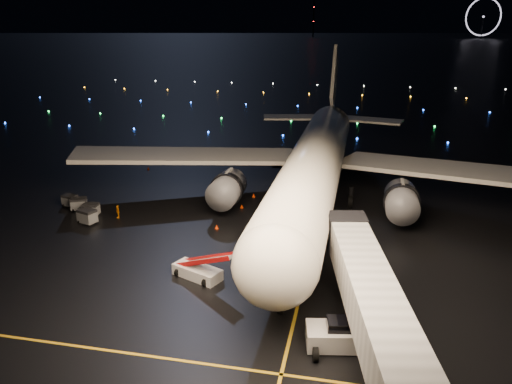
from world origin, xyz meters
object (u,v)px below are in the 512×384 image
at_px(airliner, 319,130).
at_px(baggage_cart_3, 79,204).
at_px(pushback_tug, 339,333).
at_px(baggage_cart_0, 87,217).
at_px(crew_c, 118,212).
at_px(baggage_cart_1, 91,210).
at_px(belt_loader, 197,261).
at_px(baggage_cart_2, 70,201).

relative_size(airliner, baggage_cart_3, 34.92).
bearing_deg(pushback_tug, baggage_cart_0, 139.38).
relative_size(pushback_tug, crew_c, 2.86).
distance_m(airliner, baggage_cart_1, 29.76).
distance_m(pushback_tug, baggage_cart_0, 34.35).
distance_m(airliner, pushback_tug, 32.96).
relative_size(airliner, baggage_cart_0, 32.29).
bearing_deg(baggage_cart_1, crew_c, -4.51).
xyz_separation_m(airliner, crew_c, (-22.46, -11.89, -8.41)).
height_order(baggage_cart_0, baggage_cart_3, baggage_cart_0).
height_order(airliner, baggage_cart_3, airliner).
height_order(pushback_tug, crew_c, pushback_tug).
xyz_separation_m(baggage_cart_1, baggage_cart_3, (-2.38, 1.31, 0.03)).
relative_size(airliner, pushback_tug, 14.18).
bearing_deg(belt_loader, crew_c, 162.24).
xyz_separation_m(baggage_cart_2, baggage_cart_3, (1.85, -1.04, 0.04)).
bearing_deg(baggage_cart_0, baggage_cart_2, 156.15).
xyz_separation_m(pushback_tug, baggage_cart_0, (-29.62, 17.40, -0.24)).
xyz_separation_m(airliner, baggage_cart_1, (-25.97, -11.84, -8.45)).
bearing_deg(belt_loader, baggage_cart_2, 169.46).
xyz_separation_m(pushback_tug, baggage_cart_2, (-34.70, 22.14, -0.34)).
xyz_separation_m(crew_c, baggage_cart_3, (-5.88, 1.36, -0.01)).
bearing_deg(baggage_cart_0, pushback_tug, -11.28).
relative_size(pushback_tug, belt_loader, 0.67).
relative_size(belt_loader, crew_c, 4.25).
xyz_separation_m(belt_loader, crew_c, (-13.82, 12.00, -0.85)).
height_order(crew_c, baggage_cart_0, baggage_cart_0).
relative_size(crew_c, baggage_cart_0, 0.80).
bearing_deg(belt_loader, airliner, 93.30).
bearing_deg(airliner, baggage_cart_2, -162.13).
xyz_separation_m(baggage_cart_0, baggage_cart_1, (-0.85, 2.39, -0.10)).
bearing_deg(baggage_cart_3, baggage_cart_0, -71.66).
bearing_deg(crew_c, baggage_cart_1, -131.81).
height_order(baggage_cart_1, baggage_cart_3, baggage_cart_3).
distance_m(pushback_tug, baggage_cart_3, 39.04).
distance_m(crew_c, baggage_cart_2, 8.10).
distance_m(crew_c, baggage_cart_1, 3.50).
bearing_deg(baggage_cart_3, pushback_tug, -55.47).
relative_size(airliner, baggage_cart_2, 36.92).
bearing_deg(baggage_cart_2, pushback_tug, -18.62).
distance_m(pushback_tug, baggage_cart_1, 36.33).
bearing_deg(crew_c, airliner, 76.91).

